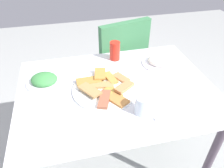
% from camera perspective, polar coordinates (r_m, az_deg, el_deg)
% --- Properties ---
extents(ground_plane, '(6.00, 6.00, 0.00)m').
position_cam_1_polar(ground_plane, '(1.76, 0.87, -20.56)').
color(ground_plane, '#A5A7A4').
extents(dining_table, '(1.06, 0.78, 0.75)m').
position_cam_1_polar(dining_table, '(1.26, 1.14, -4.18)').
color(dining_table, silver).
rests_on(dining_table, ground_plane).
extents(dining_chair, '(0.51, 0.51, 0.92)m').
position_cam_1_polar(dining_chair, '(1.82, 1.41, 5.27)').
color(dining_chair, '#397649').
rests_on(dining_chair, ground_plane).
extents(pide_platter, '(0.35, 0.35, 0.04)m').
position_cam_1_polar(pide_platter, '(1.17, -1.81, -1.14)').
color(pide_platter, white).
rests_on(pide_platter, dining_table).
extents(salad_plate_greens, '(0.22, 0.22, 0.06)m').
position_cam_1_polar(salad_plate_greens, '(1.42, 12.45, 5.80)').
color(salad_plate_greens, white).
rests_on(salad_plate_greens, dining_table).
extents(salad_plate_rice, '(0.20, 0.20, 0.06)m').
position_cam_1_polar(salad_plate_rice, '(1.27, -17.31, 0.97)').
color(salad_plate_rice, white).
rests_on(salad_plate_rice, dining_table).
extents(soda_can, '(0.09, 0.09, 0.12)m').
position_cam_1_polar(soda_can, '(1.42, 0.75, 8.68)').
color(soda_can, red).
rests_on(soda_can, dining_table).
extents(drinking_glass, '(0.08, 0.08, 0.09)m').
position_cam_1_polar(drinking_glass, '(1.03, 8.13, -5.43)').
color(drinking_glass, silver).
rests_on(drinking_glass, dining_table).
extents(paper_napkin, '(0.14, 0.14, 0.00)m').
position_cam_1_polar(paper_napkin, '(1.07, 15.75, -7.87)').
color(paper_napkin, white).
rests_on(paper_napkin, dining_table).
extents(fork, '(0.19, 0.04, 0.00)m').
position_cam_1_polar(fork, '(1.06, 16.22, -8.37)').
color(fork, silver).
rests_on(fork, paper_napkin).
extents(spoon, '(0.19, 0.05, 0.00)m').
position_cam_1_polar(spoon, '(1.08, 15.37, -7.07)').
color(spoon, silver).
rests_on(spoon, paper_napkin).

